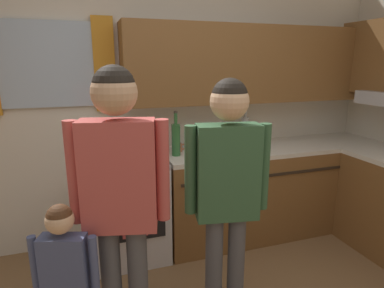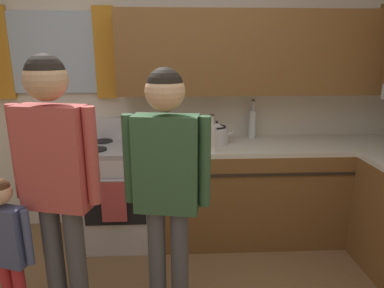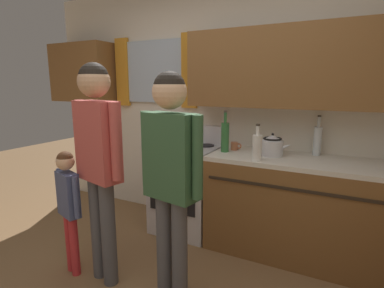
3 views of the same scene
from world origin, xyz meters
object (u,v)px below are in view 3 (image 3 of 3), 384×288
(bottle_tall_clear, at_px, (317,140))
(cup_terracotta, at_px, (235,146))
(stovetop_kettle, at_px, (272,145))
(bottle_wine_green, at_px, (225,136))
(adult_in_plaid, at_px, (171,165))
(stove_oven, at_px, (187,187))
(adult_holding_child, at_px, (98,150))
(small_child, at_px, (68,198))
(bottle_milk_white, at_px, (257,147))

(bottle_tall_clear, distance_m, cup_terracotta, 0.76)
(bottle_tall_clear, distance_m, stovetop_kettle, 0.41)
(bottle_wine_green, xyz_separation_m, adult_in_plaid, (0.02, -1.04, -0.03))
(stove_oven, relative_size, adult_holding_child, 0.65)
(bottle_wine_green, bearing_deg, adult_in_plaid, -88.87)
(bottle_tall_clear, height_order, adult_in_plaid, adult_in_plaid)
(stovetop_kettle, bearing_deg, small_child, -139.30)
(adult_holding_child, height_order, adult_in_plaid, adult_holding_child)
(bottle_tall_clear, relative_size, cup_terracotta, 3.37)
(bottle_milk_white, relative_size, small_child, 0.30)
(bottle_milk_white, relative_size, cup_terracotta, 2.88)
(bottle_tall_clear, xyz_separation_m, stovetop_kettle, (-0.36, -0.20, -0.05))
(bottle_milk_white, relative_size, bottle_wine_green, 0.79)
(stove_oven, relative_size, stovetop_kettle, 4.02)
(adult_holding_child, bearing_deg, adult_in_plaid, 0.63)
(bottle_wine_green, bearing_deg, small_child, -129.25)
(adult_holding_child, bearing_deg, bottle_tall_clear, 42.78)
(stove_oven, bearing_deg, cup_terracotta, 9.39)
(bottle_milk_white, xyz_separation_m, adult_holding_child, (-0.96, -0.85, 0.04))
(small_child, bearing_deg, stovetop_kettle, 40.70)
(adult_in_plaid, height_order, small_child, adult_in_plaid)
(stovetop_kettle, xyz_separation_m, adult_in_plaid, (-0.42, -1.09, 0.02))
(bottle_tall_clear, distance_m, adult_in_plaid, 1.50)
(bottle_tall_clear, xyz_separation_m, cup_terracotta, (-0.74, -0.13, -0.10))
(bottle_milk_white, xyz_separation_m, stovetop_kettle, (0.07, 0.25, -0.02))
(cup_terracotta, xyz_separation_m, adult_in_plaid, (-0.04, -1.16, 0.08))
(bottle_wine_green, xyz_separation_m, bottle_tall_clear, (0.80, 0.25, -0.01))
(cup_terracotta, relative_size, adult_holding_child, 0.06)
(adult_holding_child, bearing_deg, small_child, -170.18)
(stove_oven, bearing_deg, small_child, -112.29)
(stove_oven, xyz_separation_m, cup_terracotta, (0.49, 0.08, 0.47))
(bottle_wine_green, relative_size, stovetop_kettle, 1.44)
(bottle_milk_white, distance_m, stovetop_kettle, 0.26)
(bottle_tall_clear, bearing_deg, bottle_milk_white, -134.30)
(stove_oven, xyz_separation_m, bottle_tall_clear, (1.23, 0.21, 0.57))
(stovetop_kettle, bearing_deg, stove_oven, -179.09)
(stove_oven, height_order, bottle_tall_clear, bottle_tall_clear)
(stovetop_kettle, height_order, adult_in_plaid, adult_in_plaid)
(bottle_milk_white, bearing_deg, bottle_tall_clear, 45.70)
(bottle_wine_green, height_order, adult_in_plaid, adult_in_plaid)
(bottle_milk_white, bearing_deg, bottle_wine_green, 151.37)
(cup_terracotta, bearing_deg, stovetop_kettle, -10.08)
(stovetop_kettle, distance_m, adult_in_plaid, 1.17)
(stovetop_kettle, bearing_deg, cup_terracotta, 169.92)
(stove_oven, bearing_deg, adult_holding_child, -98.71)
(stove_oven, height_order, stovetop_kettle, stovetop_kettle)
(bottle_wine_green, bearing_deg, bottle_milk_white, -28.63)
(bottle_milk_white, height_order, small_child, bottle_milk_white)
(stove_oven, xyz_separation_m, adult_holding_child, (-0.17, -1.08, 0.60))
(bottle_tall_clear, relative_size, adult_holding_child, 0.22)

